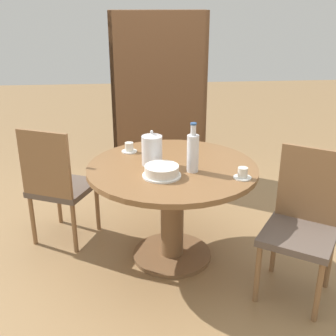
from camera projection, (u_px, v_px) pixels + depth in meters
The scene contains 10 objects.
ground_plane at pixel (172, 256), 3.11m from camera, with size 14.00×14.00×0.00m, color #937047.
dining_table at pixel (172, 191), 2.92m from camera, with size 1.16×1.16×0.72m.
chair_a at pixel (58, 184), 3.13m from camera, with size 0.55×0.55×0.93m.
chair_b at pixel (302, 222), 2.59m from camera, with size 0.58×0.58×0.93m.
bookshelf at pixel (159, 97), 4.25m from camera, with size 0.94×0.28×1.67m.
coffee_pot at pixel (152, 149), 2.83m from camera, with size 0.14×0.14×0.24m.
water_bottle at pixel (193, 152), 2.71m from camera, with size 0.08×0.08×0.33m.
cake_main at pixel (162, 171), 2.67m from camera, with size 0.25×0.25×0.07m.
cup_a at pixel (243, 174), 2.64m from camera, with size 0.11×0.11×0.07m.
cup_b at pixel (129, 148), 3.10m from camera, with size 0.11×0.11×0.07m.
Camera 1 is at (-0.27, -2.63, 1.76)m, focal length 45.00 mm.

